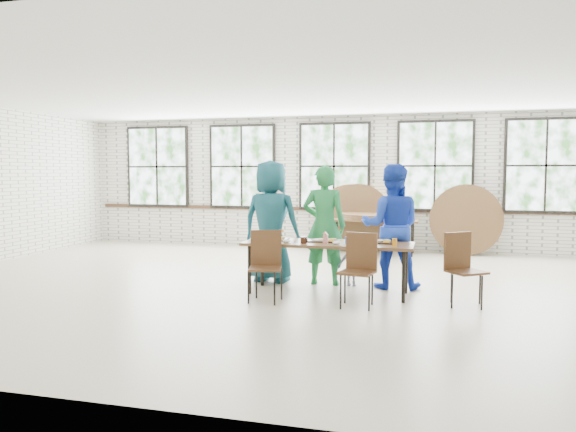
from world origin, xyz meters
name	(u,v)px	position (x,y,z in m)	size (l,w,h in m)	color
room	(334,168)	(0.00, 4.44, 1.83)	(12.00, 12.00, 12.00)	beige
dining_table	(328,246)	(0.77, -0.28, 0.69)	(2.40, 0.80, 0.74)	brown
chair_near_left	(266,259)	(0.04, -0.91, 0.56)	(0.50, 0.49, 0.95)	#4E2F1A
chair_near_right	(359,263)	(1.30, -0.89, 0.56)	(0.49, 0.47, 0.95)	#4E2F1A
chair_spare	(462,263)	(2.59, -0.49, 0.56)	(0.58, 0.58, 0.95)	#4E2F1A
adult_teal	(271,221)	(-0.27, 0.37, 0.96)	(0.94, 0.61, 1.93)	navy
adult_green	(324,225)	(0.59, 0.37, 0.92)	(0.67, 0.44, 1.84)	#217E3E
toddler	(352,262)	(1.02, 0.37, 0.36)	(0.47, 0.27, 0.73)	#151943
adult_blue	(391,226)	(1.61, 0.37, 0.93)	(0.90, 0.70, 1.86)	blue
storage_table	(375,222)	(0.99, 3.88, 0.69)	(1.80, 0.75, 0.74)	brown
tabletop_clutter	(333,241)	(0.85, -0.31, 0.77)	(2.06, 0.58, 0.11)	black
round_tops_stacked	(375,216)	(0.99, 3.88, 0.80)	(1.50, 1.50, 0.13)	brown
round_tops_leaning	(389,219)	(1.27, 4.15, 0.74)	(3.98, 0.42, 1.49)	brown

